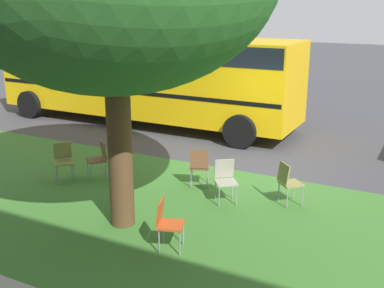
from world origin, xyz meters
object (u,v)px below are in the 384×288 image
at_px(chair_1, 64,158).
at_px(school_bus, 143,71).
at_px(chair_2, 167,220).
at_px(chair_5, 225,178).
at_px(chair_3, 288,180).
at_px(chair_4, 99,156).
at_px(chair_0, 199,164).

height_order(chair_1, school_bus, school_bus).
bearing_deg(chair_2, chair_5, -91.08).
relative_size(chair_1, chair_3, 1.00).
bearing_deg(chair_1, school_bus, -75.97).
distance_m(chair_4, school_bus, 5.53).
height_order(chair_3, chair_4, same).
xyz_separation_m(chair_0, chair_4, (2.32, 0.57, 0.00)).
height_order(chair_3, school_bus, school_bus).
bearing_deg(chair_0, chair_4, 13.81).
relative_size(chair_1, chair_5, 1.00).
bearing_deg(school_bus, chair_4, 111.85).
distance_m(chair_4, chair_5, 3.16).
bearing_deg(chair_3, chair_5, 20.08).
bearing_deg(chair_1, chair_0, -160.34).
bearing_deg(chair_4, chair_1, 37.40).
bearing_deg(chair_1, chair_4, -142.60).
distance_m(chair_2, chair_4, 3.82).
xyz_separation_m(chair_1, school_bus, (1.37, -5.49, 1.24)).
relative_size(chair_3, chair_4, 1.00).
bearing_deg(chair_4, school_bus, -68.15).
bearing_deg(chair_2, chair_4, -35.27).
height_order(chair_2, chair_4, same).
xyz_separation_m(chair_4, chair_5, (-3.16, -0.08, 0.00)).
relative_size(chair_0, chair_2, 1.00).
distance_m(chair_1, school_bus, 5.79).
xyz_separation_m(chair_2, school_bus, (5.12, -7.21, 1.24)).
bearing_deg(school_bus, chair_5, 136.37).
bearing_deg(chair_3, chair_1, 11.32).
bearing_deg(school_bus, chair_2, 125.41).
xyz_separation_m(chair_5, school_bus, (5.17, -4.92, 1.24)).
xyz_separation_m(chair_1, chair_2, (-3.75, 1.72, 0.00)).
xyz_separation_m(chair_2, chair_5, (-0.04, -2.28, 0.00)).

